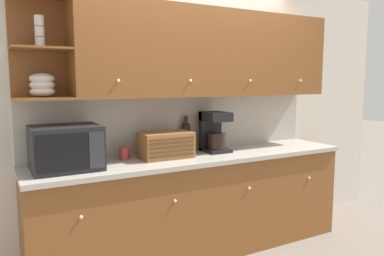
% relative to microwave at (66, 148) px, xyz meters
% --- Properties ---
extents(ground_plane, '(24.00, 24.00, 0.00)m').
position_rel_microwave_xyz_m(ground_plane, '(1.15, 0.30, -1.09)').
color(ground_plane, slate).
extents(wall_back, '(5.38, 0.06, 2.60)m').
position_rel_microwave_xyz_m(wall_back, '(1.15, 0.33, 0.21)').
color(wall_back, silver).
rests_on(wall_back, ground_plane).
extents(counter_unit, '(3.00, 0.63, 0.92)m').
position_rel_microwave_xyz_m(counter_unit, '(1.15, 0.00, -0.63)').
color(counter_unit, brown).
rests_on(counter_unit, ground_plane).
extents(backsplash_panel, '(2.98, 0.01, 0.53)m').
position_rel_microwave_xyz_m(backsplash_panel, '(1.15, 0.29, 0.10)').
color(backsplash_panel, '#B7B2A8').
rests_on(backsplash_panel, counter_unit).
extents(upper_cabinets, '(2.98, 0.40, 0.79)m').
position_rel_microwave_xyz_m(upper_cabinets, '(1.31, 0.11, 0.76)').
color(upper_cabinets, brown).
rests_on(upper_cabinets, backsplash_panel).
extents(microwave, '(0.51, 0.42, 0.34)m').
position_rel_microwave_xyz_m(microwave, '(0.00, 0.00, 0.00)').
color(microwave, black).
rests_on(microwave, counter_unit).
extents(wine_glass, '(0.07, 0.07, 0.21)m').
position_rel_microwave_xyz_m(wine_glass, '(0.32, 0.19, -0.03)').
color(wine_glass, silver).
rests_on(wine_glass, counter_unit).
extents(mug, '(0.09, 0.08, 0.10)m').
position_rel_microwave_xyz_m(mug, '(0.51, 0.13, -0.12)').
color(mug, '#B73D38').
rests_on(mug, counter_unit).
extents(bread_box, '(0.45, 0.26, 0.23)m').
position_rel_microwave_xyz_m(bread_box, '(0.85, 0.03, -0.06)').
color(bread_box, '#996033').
rests_on(bread_box, counter_unit).
extents(wine_bottle, '(0.08, 0.08, 0.34)m').
position_rel_microwave_xyz_m(wine_bottle, '(1.16, 0.23, -0.01)').
color(wine_bottle, black).
rests_on(wine_bottle, counter_unit).
extents(coffee_maker, '(0.23, 0.26, 0.38)m').
position_rel_microwave_xyz_m(coffee_maker, '(1.39, 0.08, 0.02)').
color(coffee_maker, black).
rests_on(coffee_maker, counter_unit).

